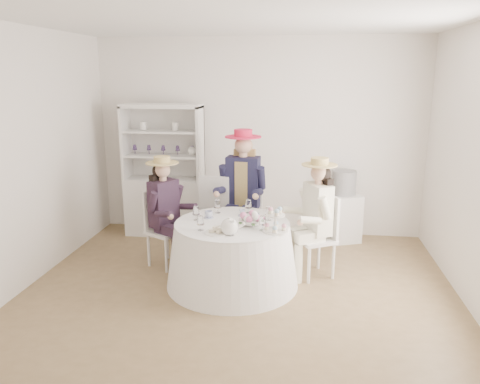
# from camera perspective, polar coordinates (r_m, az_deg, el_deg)

# --- Properties ---
(ground) EXTENTS (4.50, 4.50, 0.00)m
(ground) POSITION_cam_1_polar(r_m,az_deg,el_deg) (4.99, -0.16, -12.05)
(ground) COLOR brown
(ground) RESTS_ON ground
(ceiling) EXTENTS (4.50, 4.50, 0.00)m
(ceiling) POSITION_cam_1_polar(r_m,az_deg,el_deg) (4.50, -0.18, 20.48)
(ceiling) COLOR white
(ceiling) RESTS_ON wall_back
(wall_back) EXTENTS (4.50, 0.00, 4.50)m
(wall_back) POSITION_cam_1_polar(r_m,az_deg,el_deg) (6.52, 2.27, 6.64)
(wall_back) COLOR silver
(wall_back) RESTS_ON ground
(wall_front) EXTENTS (4.50, 0.00, 4.50)m
(wall_front) POSITION_cam_1_polar(r_m,az_deg,el_deg) (2.65, -6.15, -4.78)
(wall_front) COLOR silver
(wall_front) RESTS_ON ground
(wall_left) EXTENTS (0.00, 4.50, 4.50)m
(wall_left) POSITION_cam_1_polar(r_m,az_deg,el_deg) (5.35, -24.85, 3.66)
(wall_left) COLOR silver
(wall_left) RESTS_ON ground
(tea_table) EXTENTS (1.41, 1.41, 0.69)m
(tea_table) POSITION_cam_1_polar(r_m,az_deg,el_deg) (5.03, -0.94, -7.55)
(tea_table) COLOR white
(tea_table) RESTS_ON ground
(hutch) EXTENTS (1.12, 0.52, 1.82)m
(hutch) POSITION_cam_1_polar(r_m,az_deg,el_deg) (6.61, -9.10, 0.37)
(hutch) COLOR silver
(hutch) RESTS_ON ground
(side_table) EXTENTS (0.54, 0.54, 0.64)m
(side_table) POSITION_cam_1_polar(r_m,az_deg,el_deg) (6.49, 12.32, -3.02)
(side_table) COLOR silver
(side_table) RESTS_ON ground
(hatbox) EXTENTS (0.33, 0.33, 0.32)m
(hatbox) POSITION_cam_1_polar(r_m,az_deg,el_deg) (6.36, 12.55, 1.13)
(hatbox) COLOR black
(hatbox) RESTS_ON side_table
(guest_left) EXTENTS (0.56, 0.51, 1.31)m
(guest_left) POSITION_cam_1_polar(r_m,az_deg,el_deg) (5.45, -9.11, -1.63)
(guest_left) COLOR silver
(guest_left) RESTS_ON ground
(guest_mid) EXTENTS (0.57, 0.59, 1.56)m
(guest_mid) POSITION_cam_1_polar(r_m,az_deg,el_deg) (5.75, 0.33, 0.89)
(guest_mid) COLOR silver
(guest_mid) RESTS_ON ground
(guest_right) EXTENTS (0.57, 0.53, 1.35)m
(guest_right) POSITION_cam_1_polar(r_m,az_deg,el_deg) (5.16, 9.21, -2.31)
(guest_right) COLOR silver
(guest_right) RESTS_ON ground
(spare_chair) EXTENTS (0.44, 0.44, 0.99)m
(spare_chair) POSITION_cam_1_polar(r_m,az_deg,el_deg) (5.95, -2.85, -2.16)
(spare_chair) COLOR silver
(spare_chair) RESTS_ON ground
(teacup_a) EXTENTS (0.11, 0.11, 0.07)m
(teacup_a) POSITION_cam_1_polar(r_m,az_deg,el_deg) (5.06, -3.84, -2.81)
(teacup_a) COLOR white
(teacup_a) RESTS_ON tea_table
(teacup_b) EXTENTS (0.08, 0.08, 0.06)m
(teacup_b) POSITION_cam_1_polar(r_m,az_deg,el_deg) (5.13, 0.26, -2.60)
(teacup_b) COLOR white
(teacup_b) RESTS_ON tea_table
(teacup_c) EXTENTS (0.10, 0.10, 0.06)m
(teacup_c) POSITION_cam_1_polar(r_m,az_deg,el_deg) (5.01, 1.94, -3.02)
(teacup_c) COLOR white
(teacup_c) RESTS_ON tea_table
(flower_bowl) EXTENTS (0.28, 0.28, 0.06)m
(flower_bowl) POSITION_cam_1_polar(r_m,az_deg,el_deg) (4.81, 1.32, -3.74)
(flower_bowl) COLOR white
(flower_bowl) RESTS_ON tea_table
(flower_arrangement) EXTENTS (0.19, 0.19, 0.07)m
(flower_arrangement) POSITION_cam_1_polar(r_m,az_deg,el_deg) (4.78, 1.35, -3.12)
(flower_arrangement) COLOR pink
(flower_arrangement) RESTS_ON tea_table
(table_teapot) EXTENTS (0.24, 0.17, 0.18)m
(table_teapot) POSITION_cam_1_polar(r_m,az_deg,el_deg) (4.54, -1.27, -4.27)
(table_teapot) COLOR white
(table_teapot) RESTS_ON tea_table
(sandwich_plate) EXTENTS (0.24, 0.24, 0.05)m
(sandwich_plate) POSITION_cam_1_polar(r_m,az_deg,el_deg) (4.60, -2.80, -4.85)
(sandwich_plate) COLOR white
(sandwich_plate) RESTS_ON tea_table
(cupcake_stand) EXTENTS (0.25, 0.25, 0.24)m
(cupcake_stand) POSITION_cam_1_polar(r_m,az_deg,el_deg) (4.63, 4.34, -3.77)
(cupcake_stand) COLOR white
(cupcake_stand) RESTS_ON tea_table
(stemware_set) EXTENTS (0.84, 0.85, 0.15)m
(stemware_set) POSITION_cam_1_polar(r_m,az_deg,el_deg) (4.88, -0.96, -2.92)
(stemware_set) COLOR white
(stemware_set) RESTS_ON tea_table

